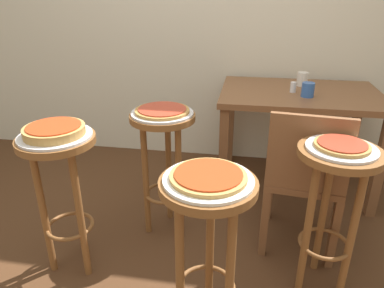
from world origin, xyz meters
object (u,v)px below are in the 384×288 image
(cup_near_edge, at_px, (308,90))
(wooden_chair, at_px, (304,177))
(stool_foreground, at_px, (207,228))
(pizza_rear, at_px, (162,110))
(stool_middle, at_px, (62,176))
(pizza_leftside, at_px, (342,145))
(pizza_middle, at_px, (54,130))
(serving_plate_leftside, at_px, (341,148))
(serving_plate_rear, at_px, (162,113))
(condiment_shaker, at_px, (293,87))
(stool_rear, at_px, (164,148))
(serving_plate_foreground, at_px, (208,180))
(cup_far_edge, at_px, (302,79))
(stool_leftside, at_px, (334,191))
(pizza_foreground, at_px, (208,176))
(serving_plate_middle, at_px, (55,136))
(dining_table, at_px, (299,106))

(cup_near_edge, bearing_deg, wooden_chair, -95.02)
(stool_foreground, xyz_separation_m, pizza_rear, (-0.34, 0.70, 0.23))
(stool_middle, distance_m, pizza_leftside, 1.31)
(pizza_middle, distance_m, cup_near_edge, 1.58)
(serving_plate_leftside, xyz_separation_m, serving_plate_rear, (-0.88, 0.33, 0.00))
(stool_foreground, bearing_deg, wooden_chair, 55.35)
(pizza_rear, bearing_deg, condiment_shaker, 41.04)
(pizza_middle, height_order, stool_rear, pizza_middle)
(stool_foreground, distance_m, serving_plate_rear, 0.80)
(serving_plate_foreground, height_order, cup_far_edge, cup_far_edge)
(serving_plate_rear, xyz_separation_m, pizza_rear, (0.00, 0.00, 0.02))
(stool_leftside, height_order, pizza_leftside, pizza_leftside)
(pizza_foreground, relative_size, serving_plate_middle, 0.83)
(pizza_foreground, distance_m, stool_leftside, 0.69)
(pizza_leftside, relative_size, cup_near_edge, 2.51)
(stool_leftside, xyz_separation_m, pizza_leftside, (-0.00, 0.00, 0.23))
(pizza_leftside, bearing_deg, stool_leftside, -14.04)
(cup_near_edge, bearing_deg, cup_far_edge, 90.92)
(pizza_leftside, xyz_separation_m, pizza_rear, (-0.88, 0.33, 0.00))
(stool_middle, distance_m, serving_plate_middle, 0.21)
(stool_leftside, distance_m, serving_plate_rear, 0.96)
(stool_foreground, bearing_deg, serving_plate_middle, 158.83)
(serving_plate_leftside, bearing_deg, cup_near_edge, 92.21)
(serving_plate_middle, distance_m, cup_near_edge, 1.58)
(serving_plate_rear, bearing_deg, wooden_chair, -4.01)
(serving_plate_leftside, bearing_deg, stool_leftside, 0.00)
(stool_rear, bearing_deg, serving_plate_foreground, -63.75)
(stool_rear, xyz_separation_m, serving_plate_rear, (0.00, 0.00, 0.21))
(stool_foreground, distance_m, stool_leftside, 0.65)
(serving_plate_middle, xyz_separation_m, condiment_shaker, (1.17, 1.06, 0.01))
(serving_plate_foreground, bearing_deg, serving_plate_middle, 158.83)
(serving_plate_rear, height_order, pizza_rear, pizza_rear)
(pizza_foreground, distance_m, wooden_chair, 0.84)
(pizza_middle, relative_size, stool_leftside, 0.37)
(serving_plate_foreground, xyz_separation_m, condiment_shaker, (0.41, 1.35, 0.01))
(serving_plate_middle, bearing_deg, dining_table, 41.64)
(serving_plate_foreground, height_order, serving_plate_middle, same)
(pizza_foreground, distance_m, serving_plate_leftside, 0.65)
(serving_plate_rear, bearing_deg, pizza_foreground, -63.75)
(stool_leftside, xyz_separation_m, cup_near_edge, (-0.03, 0.89, 0.23))
(cup_near_edge, bearing_deg, pizza_leftside, -87.79)
(pizza_middle, xyz_separation_m, cup_far_edge, (1.25, 1.25, -0.01))
(serving_plate_foreground, xyz_separation_m, stool_leftside, (0.53, 0.37, -0.21))
(pizza_foreground, distance_m, pizza_rear, 0.78)
(dining_table, height_order, wooden_chair, wooden_chair)
(pizza_rear, bearing_deg, stool_middle, -135.81)
(pizza_middle, height_order, dining_table, pizza_middle)
(dining_table, height_order, cup_far_edge, cup_far_edge)
(stool_rear, bearing_deg, wooden_chair, -4.01)
(condiment_shaker, bearing_deg, serving_plate_middle, -137.81)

